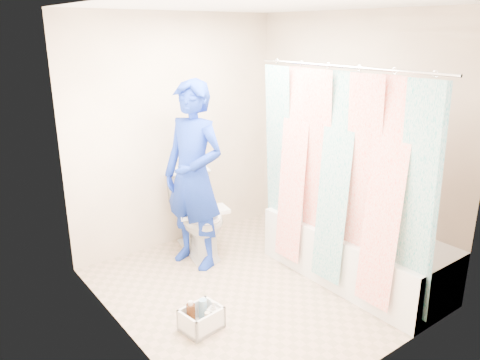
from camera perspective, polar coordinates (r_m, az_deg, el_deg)
floor at (r=4.35m, az=1.75°, el=-12.90°), size 2.60×2.60×0.00m
ceiling at (r=3.74m, az=2.12°, el=20.56°), size 2.40×2.60×0.02m
wall_back at (r=4.92m, az=-7.68°, el=5.71°), size 2.40×0.02×2.40m
wall_front at (r=3.03m, az=17.60°, el=-2.77°), size 2.40×0.02×2.40m
wall_left at (r=3.29m, az=-14.58°, el=-0.88°), size 0.02×2.60×2.40m
wall_right at (r=4.70m, az=13.41°, el=4.81°), size 0.02×2.60×2.40m
bathtub at (r=4.50m, az=13.83°, el=-8.46°), size 0.70×1.75×0.50m
curtain_rod at (r=3.80m, az=12.49°, el=13.34°), size 0.02×1.90×0.02m
shower_curtain at (r=3.98m, az=11.60°, el=-0.11°), size 0.06×1.75×1.80m
toilet at (r=4.83m, az=-5.09°, el=-4.14°), size 0.63×0.90×0.84m
tank_lid at (r=4.69m, az=-4.56°, el=-3.88°), size 0.55×0.33×0.04m
tank_internals at (r=4.88m, az=-6.64°, el=1.11°), size 0.20×0.08×0.27m
plumber at (r=4.44m, az=-5.68°, el=0.47°), size 0.62×0.76×1.81m
cleaning_caddy at (r=3.79m, az=-4.61°, el=-16.53°), size 0.33×0.28×0.23m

